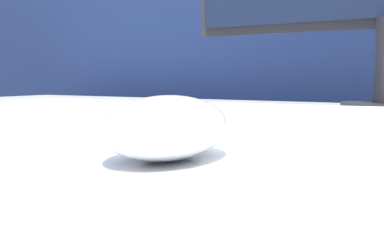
{
  "coord_description": "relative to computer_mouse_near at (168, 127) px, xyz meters",
  "views": [
    {
      "loc": [
        0.08,
        -0.36,
        0.8
      ],
      "look_at": [
        -0.07,
        -0.09,
        0.77
      ],
      "focal_mm": 42.0,
      "sensor_mm": 36.0,
      "label": 1
    }
  ],
  "objects": [
    {
      "name": "computer_mouse_near",
      "position": [
        0.0,
        0.0,
        0.0
      ],
      "size": [
        0.08,
        0.11,
        0.04
      ],
      "rotation": [
        0.0,
        0.0,
        0.04
      ],
      "color": "white",
      "rests_on": "desk"
    },
    {
      "name": "keyboard",
      "position": [
        -0.09,
        0.16,
        -0.01
      ],
      "size": [
        0.45,
        0.15,
        0.02
      ],
      "rotation": [
        0.0,
        0.0,
        0.09
      ],
      "color": "white",
      "rests_on": "desk"
    }
  ]
}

